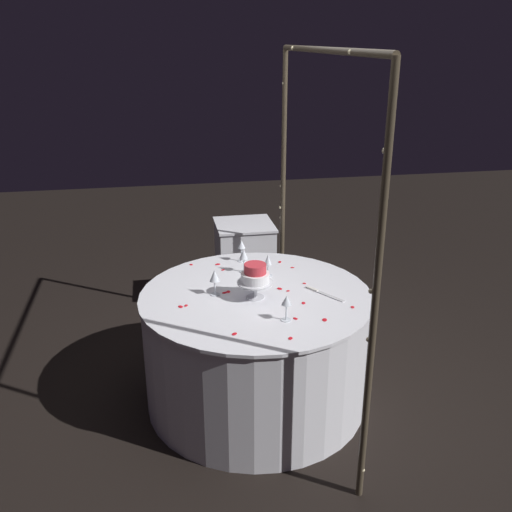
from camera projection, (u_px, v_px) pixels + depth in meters
The scene contains 33 objects.
ground_plane at pixel (256, 398), 3.77m from camera, with size 12.00×12.00×0.00m, color black.
decorative_arch at pixel (319, 188), 3.31m from camera, with size 1.92×0.05×2.21m.
main_table at pixel (256, 348), 3.63m from camera, with size 1.45×1.45×0.77m.
side_table at pixel (245, 266), 4.92m from camera, with size 0.49×0.49×0.78m.
tiered_cake at pixel (255, 276), 3.38m from camera, with size 0.22×0.22×0.22m.
wine_glass_0 at pixel (268, 261), 3.72m from camera, with size 0.06×0.06×0.15m.
wine_glass_1 at pixel (215, 277), 3.43m from camera, with size 0.06×0.06×0.17m.
wine_glass_2 at pixel (242, 246), 3.96m from camera, with size 0.06×0.06×0.16m.
wine_glass_3 at pixel (287, 302), 3.12m from camera, with size 0.06×0.06×0.15m.
wine_glass_4 at pixel (244, 255), 3.77m from camera, with size 0.06×0.06×0.17m.
cake_knife at pixel (322, 293), 3.49m from camera, with size 0.26×0.18×0.01m.
rose_petal_0 at pixel (292, 267), 3.89m from camera, with size 0.03×0.02×0.00m, color red.
rose_petal_1 at pixel (181, 307), 3.32m from camera, with size 0.04×0.03×0.00m, color red.
rose_petal_2 at pixel (280, 289), 3.56m from camera, with size 0.04×0.03×0.00m, color red.
rose_petal_3 at pixel (223, 270), 3.85m from camera, with size 0.03×0.02×0.00m, color red.
rose_petal_4 at pixel (234, 334), 3.01m from camera, with size 0.03×0.02×0.00m, color red.
rose_petal_5 at pixel (253, 287), 3.58m from camera, with size 0.03×0.02×0.00m, color red.
rose_petal_6 at pixel (280, 262), 3.98m from camera, with size 0.03×0.02×0.00m, color red.
rose_petal_7 at pixel (228, 292), 3.52m from camera, with size 0.04×0.03×0.00m, color red.
rose_petal_8 at pixel (186, 306), 3.33m from camera, with size 0.03×0.02×0.00m, color red.
rose_petal_9 at pixel (304, 283), 3.64m from camera, with size 0.02×0.02×0.00m, color red.
rose_petal_10 at pixel (259, 284), 3.63m from camera, with size 0.03×0.02×0.00m, color red.
rose_petal_11 at pixel (245, 282), 3.66m from camera, with size 0.04×0.03×0.00m, color red.
rose_petal_12 at pixel (218, 264), 3.94m from camera, with size 0.04×0.03×0.00m, color red.
rose_petal_13 at pixel (353, 307), 3.31m from camera, with size 0.03×0.02×0.00m, color red.
rose_petal_14 at pixel (325, 320), 3.16m from camera, with size 0.04×0.03×0.00m, color red.
rose_petal_15 at pixel (225, 293), 3.50m from camera, with size 0.03×0.02×0.00m, color red.
rose_petal_16 at pixel (290, 338), 2.97m from camera, with size 0.03×0.02×0.00m, color red.
rose_petal_17 at pixel (295, 319), 3.18m from camera, with size 0.03×0.02×0.00m, color red.
rose_petal_18 at pixel (303, 303), 3.36m from camera, with size 0.03×0.02×0.00m, color red.
rose_petal_19 at pixel (257, 287), 3.59m from camera, with size 0.03×0.02×0.00m, color red.
rose_petal_20 at pixel (191, 265), 3.94m from camera, with size 0.03×0.02×0.00m, color red.
rose_petal_21 at pixel (288, 291), 3.53m from camera, with size 0.02×0.02×0.00m, color red.
Camera 1 is at (3.11, -0.58, 2.25)m, focal length 39.38 mm.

